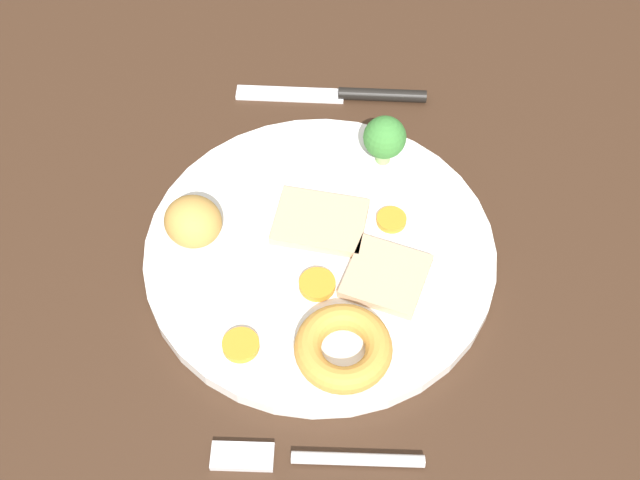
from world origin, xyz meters
TOP-DOWN VIEW (x-y plane):
  - dining_table at (0.00, 0.00)cm, footprint 120.00×84.00cm
  - dinner_plate at (-2.33, -1.42)cm, footprint 29.19×29.19cm
  - meat_slice_main at (-5.24, -6.85)cm, footprint 7.73×7.77cm
  - meat_slice_under at (-0.47, -1.34)cm, footprint 6.89×8.35cm
  - yorkshire_pudding at (-12.19, -3.57)cm, footprint 7.42×7.42cm
  - roast_potato_left at (-1.63, 9.00)cm, footprint 6.13×6.25cm
  - carrot_coin_front at (-6.21, -1.37)cm, footprint 2.95×2.95cm
  - carrot_coin_back at (-11.86, 4.22)cm, footprint 2.85×2.85cm
  - carrot_coin_side at (0.52, -7.36)cm, footprint 2.54×2.54cm
  - broccoli_floret at (7.43, -6.65)cm, footprint 3.78×3.78cm
  - fork at (-20.01, -1.43)cm, footprint 2.04×15.26cm
  - knife at (16.49, -3.40)cm, footprint 1.84×18.52cm

SIDE VIEW (x-z plane):
  - dining_table at x=0.00cm, z-range 0.00..3.60cm
  - fork at x=-20.01cm, z-range 3.54..4.44cm
  - knife at x=16.49cm, z-range 3.45..4.65cm
  - dinner_plate at x=-2.33cm, z-range 3.60..5.00cm
  - carrot_coin_side at x=0.52cm, z-range 5.00..5.56cm
  - carrot_coin_back at x=-11.86cm, z-range 5.00..5.60cm
  - carrot_coin_front at x=-6.21cm, z-range 5.00..5.65cm
  - meat_slice_main at x=-5.24cm, z-range 5.00..5.80cm
  - meat_slice_under at x=-0.47cm, z-range 5.00..5.80cm
  - yorkshire_pudding at x=-12.19cm, z-range 5.00..7.07cm
  - roast_potato_left at x=-1.63cm, z-range 5.00..9.06cm
  - broccoli_floret at x=7.43cm, z-range 5.42..10.26cm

